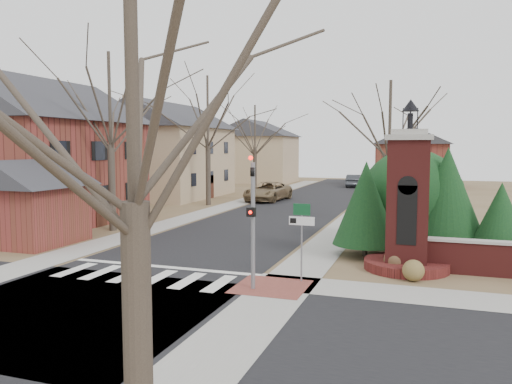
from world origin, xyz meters
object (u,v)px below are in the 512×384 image
at_px(brick_gate_monument, 408,214).
at_px(pickup_truck, 268,191).
at_px(sign_post, 301,227).
at_px(distant_car, 354,181).
at_px(traffic_signal_pole, 253,212).

distance_m(brick_gate_monument, pickup_truck, 24.91).
height_order(brick_gate_monument, pickup_truck, brick_gate_monument).
bearing_deg(brick_gate_monument, sign_post, -138.58).
bearing_deg(distant_car, brick_gate_monument, 97.58).
bearing_deg(pickup_truck, sign_post, -64.65).
relative_size(sign_post, brick_gate_monument, 0.42).
distance_m(sign_post, distant_car, 42.35).
xyz_separation_m(traffic_signal_pole, pickup_truck, (-7.70, 25.98, -1.77)).
distance_m(traffic_signal_pole, sign_post, 2.02).
height_order(pickup_truck, distant_car, pickup_truck).
height_order(traffic_signal_pole, pickup_truck, traffic_signal_pole).
height_order(sign_post, pickup_truck, sign_post).
distance_m(pickup_truck, distant_car, 18.27).
distance_m(sign_post, pickup_truck, 26.19).
bearing_deg(brick_gate_monument, pickup_truck, 119.90).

